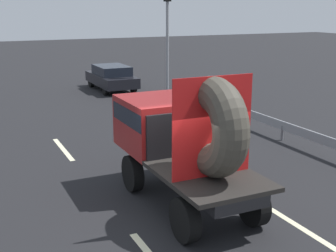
{
  "coord_description": "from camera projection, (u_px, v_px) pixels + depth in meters",
  "views": [
    {
      "loc": [
        -4.49,
        -8.34,
        4.7
      ],
      "look_at": [
        0.3,
        1.72,
        1.75
      ],
      "focal_mm": 48.22,
      "sensor_mm": 36.0,
      "label": 1
    }
  ],
  "objects": [
    {
      "name": "distant_sedan",
      "position": [
        111.0,
        77.0,
        26.18
      ],
      "size": [
        1.89,
        4.4,
        1.44
      ],
      "color": "black",
      "rests_on": "ground_plane"
    },
    {
      "name": "lane_dash_right_near",
      "position": [
        309.0,
        233.0,
        9.68
      ],
      "size": [
        0.16,
        2.7,
        0.01
      ],
      "primitive_type": "cube",
      "rotation": [
        0.0,
        0.0,
        1.57
      ],
      "color": "beige",
      "rests_on": "ground_plane"
    },
    {
      "name": "guardrail",
      "position": [
        254.0,
        116.0,
        17.85
      ],
      "size": [
        0.1,
        14.18,
        0.71
      ],
      "color": "gray",
      "rests_on": "ground_plane"
    },
    {
      "name": "traffic_light",
      "position": [
        167.0,
        23.0,
        24.51
      ],
      "size": [
        0.42,
        0.36,
        5.89
      ],
      "color": "gray",
      "rests_on": "ground_plane"
    },
    {
      "name": "lane_dash_left_far",
      "position": [
        63.0,
        149.0,
        15.39
      ],
      "size": [
        0.16,
        2.69,
        0.01
      ],
      "primitive_type": "cube",
      "rotation": [
        0.0,
        0.0,
        1.57
      ],
      "color": "beige",
      "rests_on": "ground_plane"
    },
    {
      "name": "flatbed_truck",
      "position": [
        179.0,
        134.0,
        10.98
      ],
      "size": [
        2.02,
        4.84,
        3.34
      ],
      "color": "black",
      "rests_on": "ground_plane"
    },
    {
      "name": "ground_plane",
      "position": [
        188.0,
        218.0,
        10.35
      ],
      "size": [
        120.0,
        120.0,
        0.0
      ],
      "primitive_type": "plane",
      "color": "black"
    },
    {
      "name": "lane_dash_right_far",
      "position": [
        149.0,
        133.0,
        17.35
      ],
      "size": [
        0.16,
        2.54,
        0.01
      ],
      "primitive_type": "cube",
      "rotation": [
        0.0,
        0.0,
        1.57
      ],
      "color": "beige",
      "rests_on": "ground_plane"
    }
  ]
}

